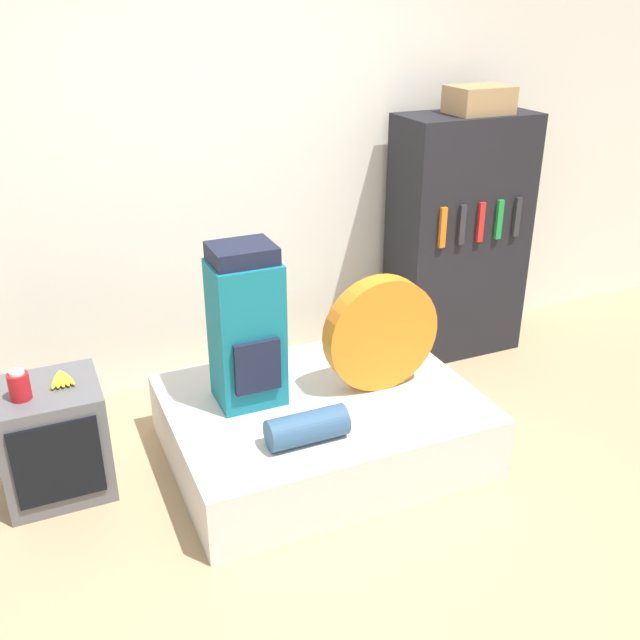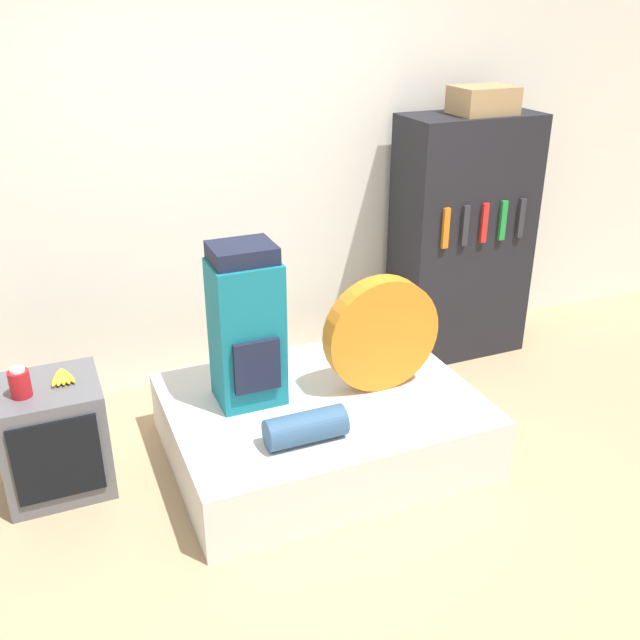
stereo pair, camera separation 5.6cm
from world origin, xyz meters
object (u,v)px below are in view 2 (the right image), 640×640
tent_bag (381,334)px  canister (20,383)px  backpack (247,327)px  bookshelf (462,239)px  television (54,437)px  sleeping_roll (306,427)px  cardboard_box (483,100)px

tent_bag → canister: (-1.77, 0.20, -0.01)m
backpack → tent_bag: backpack is taller
backpack → canister: bearing=177.4°
bookshelf → television: bearing=-168.2°
backpack → sleeping_roll: backpack is taller
tent_bag → sleeping_roll: size_ratio=1.61×
cardboard_box → tent_bag: bearing=-143.7°
tent_bag → canister: tent_bag is taller
backpack → television: (-0.98, 0.10, -0.47)m
bookshelf → backpack: bearing=-158.8°
sleeping_roll → cardboard_box: size_ratio=1.07×
backpack → sleeping_roll: bearing=-75.4°
television → cardboard_box: size_ratio=1.58×
backpack → cardboard_box: bearing=19.8°
backpack → canister: backpack is taller
tent_bag → cardboard_box: size_ratio=1.71×
sleeping_roll → television: bearing=152.2°
sleeping_roll → television: television is taller
backpack → bookshelf: 1.82m
television → cardboard_box: (2.72, 0.52, 1.40)m
backpack → cardboard_box: size_ratio=2.31×
television → backpack: bearing=-5.9°
television → bookshelf: (2.67, 0.56, 0.52)m
backpack → cardboard_box: cardboard_box is taller
sleeping_roll → cardboard_box: 2.34m
backpack → canister: (-1.08, 0.05, -0.11)m
canister → bookshelf: size_ratio=0.09×
bookshelf → canister: bearing=-167.6°
television → bookshelf: size_ratio=0.36×
backpack → bookshelf: bearing=21.2°
tent_bag → bookshelf: bookshelf is taller
backpack → canister: 1.09m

